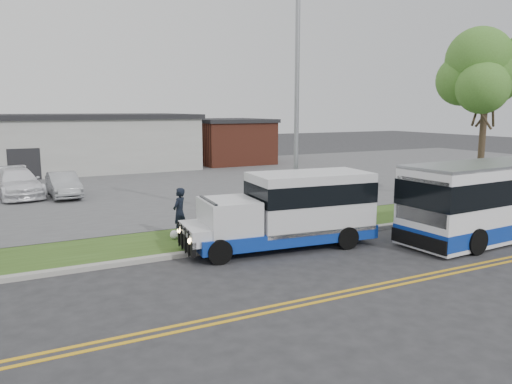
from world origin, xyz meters
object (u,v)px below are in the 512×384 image
tree_east (487,79)px  pedestrian (180,212)px  shuttle_bus (293,208)px  parked_car_a (63,185)px  parked_car_b (17,183)px  streetlight_near (298,96)px

tree_east → pedestrian: size_ratio=4.58×
shuttle_bus → pedestrian: 4.21m
parked_car_a → tree_east: bearing=-33.1°
tree_east → parked_car_b: 24.69m
shuttle_bus → pedestrian: size_ratio=3.78×
pedestrian → parked_car_a: bearing=-119.1°
tree_east → shuttle_bus: bearing=-168.9°
parked_car_a → parked_car_b: 2.51m
tree_east → parked_car_b: (-20.68, 12.39, -5.36)m
shuttle_bus → pedestrian: (-3.18, 2.74, -0.36)m
pedestrian → tree_east: bearing=135.5°
parked_car_a → shuttle_bus: bearing=-68.3°
shuttle_bus → tree_east: bearing=16.7°
streetlight_near → parked_car_a: size_ratio=2.39×
parked_car_b → shuttle_bus: bearing=-68.6°
tree_east → streetlight_near: 11.05m
streetlight_near → shuttle_bus: size_ratio=1.38×
pedestrian → parked_car_b: 13.10m
tree_east → shuttle_bus: tree_east is taller
parked_car_a → streetlight_near: bearing=-58.7°
tree_east → streetlight_near: bearing=-178.6°
parked_car_a → pedestrian: bearing=-77.6°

